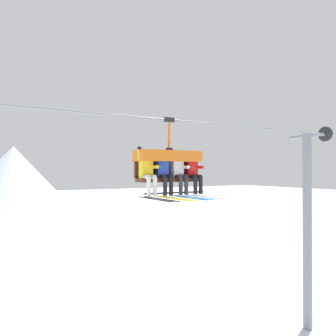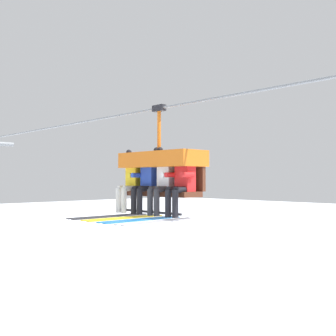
% 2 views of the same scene
% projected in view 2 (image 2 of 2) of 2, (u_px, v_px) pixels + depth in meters
% --- Properties ---
extents(lift_cable, '(18.95, 0.05, 0.05)m').
position_uv_depth(lift_cable, '(108.00, 117.00, 9.29)').
color(lift_cable, slate).
extents(chairlift_chair, '(1.84, 0.74, 2.05)m').
position_uv_depth(chairlift_chair, '(162.00, 167.00, 8.11)').
color(chairlift_chair, '#512819').
extents(skier_yellow, '(0.48, 1.70, 1.34)m').
position_uv_depth(skier_yellow, '(130.00, 181.00, 8.47)').
color(skier_yellow, yellow).
extents(skier_blue, '(0.48, 1.70, 1.34)m').
position_uv_depth(skier_blue, '(145.00, 181.00, 8.12)').
color(skier_blue, '#2847B7').
extents(skier_white, '(0.48, 1.70, 1.34)m').
position_uv_depth(skier_white, '(162.00, 181.00, 7.79)').
color(skier_white, silver).
extents(skier_red, '(0.46, 1.70, 1.23)m').
position_uv_depth(skier_red, '(180.00, 182.00, 7.44)').
color(skier_red, red).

